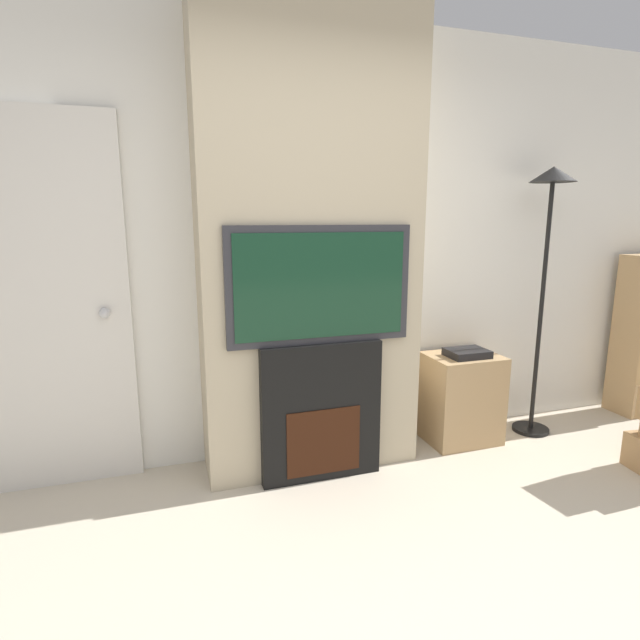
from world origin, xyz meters
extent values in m
cube|color=silver|center=(0.00, 2.03, 1.35)|extent=(6.00, 0.06, 2.70)
cube|color=#BCAD8E|center=(0.00, 1.80, 1.35)|extent=(1.29, 0.40, 2.70)
cube|color=black|center=(0.00, 1.60, 0.41)|extent=(0.71, 0.14, 0.82)
cube|color=#33160A|center=(0.00, 1.53, 0.25)|extent=(0.44, 0.01, 0.40)
cube|color=#2D2D33|center=(0.00, 1.60, 1.15)|extent=(1.06, 0.06, 0.66)
cube|color=#143823|center=(0.00, 1.57, 1.15)|extent=(0.98, 0.01, 0.58)
cylinder|color=black|center=(1.66, 1.74, 0.01)|extent=(0.25, 0.25, 0.03)
cylinder|color=black|center=(1.66, 1.74, 0.89)|extent=(0.03, 0.03, 1.73)
cone|color=black|center=(1.66, 1.74, 1.80)|extent=(0.30, 0.30, 0.10)
cube|color=tan|center=(1.08, 1.77, 0.31)|extent=(0.48, 0.37, 0.61)
cube|color=black|center=(1.08, 1.74, 0.64)|extent=(0.27, 0.20, 0.05)
cube|color=silver|center=(-1.47, 1.98, 1.04)|extent=(0.92, 0.04, 2.09)
sphere|color=silver|center=(-1.15, 1.94, 1.00)|extent=(0.06, 0.06, 0.06)
camera|label=1|loc=(-0.84, -1.03, 1.52)|focal=28.00mm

